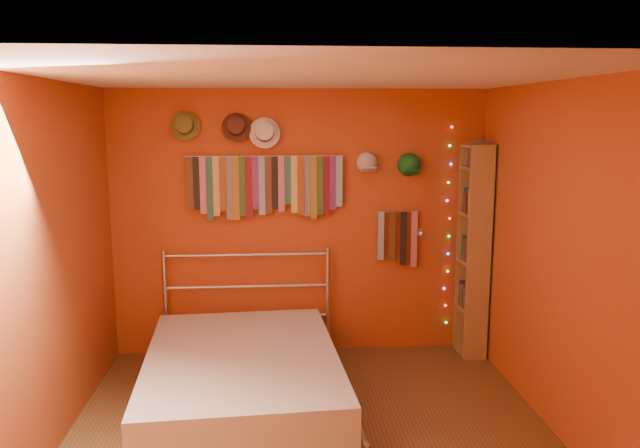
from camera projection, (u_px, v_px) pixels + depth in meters
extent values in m
plane|color=brown|center=(312.00, 441.00, 4.37)|extent=(3.50, 3.50, 0.00)
cube|color=#AA431B|center=(300.00, 224.00, 5.88)|extent=(3.50, 0.02, 2.50)
cube|color=#AA431B|center=(565.00, 264.00, 4.29)|extent=(0.02, 3.50, 2.50)
cube|color=#AA431B|center=(42.00, 273.00, 4.03)|extent=(0.02, 3.50, 2.50)
cube|color=white|center=(311.00, 76.00, 3.94)|extent=(3.50, 3.50, 0.02)
cylinder|color=#BBBBC0|center=(265.00, 156.00, 5.70)|extent=(1.45, 0.01, 0.01)
cube|color=#482718|center=(190.00, 182.00, 5.68)|extent=(0.06, 0.01, 0.47)
cube|color=black|center=(196.00, 183.00, 5.68)|extent=(0.06, 0.01, 0.48)
cube|color=#B55A85|center=(203.00, 186.00, 5.68)|extent=(0.06, 0.01, 0.52)
cube|color=#17514F|center=(210.00, 189.00, 5.70)|extent=(0.06, 0.01, 0.59)
cube|color=gold|center=(216.00, 187.00, 5.70)|extent=(0.06, 0.01, 0.55)
cube|color=brown|center=(223.00, 184.00, 5.69)|extent=(0.06, 0.01, 0.50)
cube|color=navy|center=(229.00, 188.00, 5.71)|extent=(0.06, 0.01, 0.58)
cube|color=#91621A|center=(236.00, 188.00, 5.71)|extent=(0.06, 0.01, 0.58)
cube|color=#2B481D|center=(242.00, 187.00, 5.71)|extent=(0.06, 0.01, 0.55)
cube|color=maroon|center=(249.00, 188.00, 5.73)|extent=(0.06, 0.01, 0.59)
cube|color=#541A68|center=(255.00, 183.00, 5.72)|extent=(0.06, 0.01, 0.49)
cube|color=#687EB9|center=(262.00, 186.00, 5.72)|extent=(0.06, 0.01, 0.54)
cube|color=#492B18|center=(268.00, 185.00, 5.73)|extent=(0.06, 0.01, 0.53)
cube|color=black|center=(275.00, 183.00, 5.73)|extent=(0.06, 0.01, 0.49)
cube|color=#A85469|center=(281.00, 184.00, 5.73)|extent=(0.06, 0.01, 0.51)
cube|color=#1B5F57|center=(288.00, 181.00, 5.74)|extent=(0.06, 0.01, 0.45)
cube|color=#B6B94A|center=(294.00, 185.00, 5.75)|extent=(0.06, 0.01, 0.53)
cube|color=maroon|center=(301.00, 186.00, 5.75)|extent=(0.06, 0.01, 0.54)
cube|color=#131654|center=(307.00, 186.00, 5.76)|extent=(0.06, 0.01, 0.56)
cube|color=olive|center=(314.00, 188.00, 5.76)|extent=(0.06, 0.01, 0.58)
cube|color=#265221|center=(320.00, 186.00, 5.76)|extent=(0.06, 0.01, 0.55)
cube|color=maroon|center=(326.00, 186.00, 5.78)|extent=(0.06, 0.01, 0.56)
cube|color=#4C175E|center=(333.00, 183.00, 5.77)|extent=(0.06, 0.01, 0.50)
cube|color=#6F95C6|center=(339.00, 181.00, 5.77)|extent=(0.06, 0.01, 0.47)
cylinder|color=#BBBBC0|center=(398.00, 212.00, 5.88)|extent=(0.40, 0.01, 0.01)
cube|color=#6E89C4|center=(381.00, 236.00, 5.90)|extent=(0.06, 0.01, 0.46)
cube|color=#442416|center=(392.00, 237.00, 5.90)|extent=(0.06, 0.01, 0.47)
cube|color=black|center=(403.00, 239.00, 5.90)|extent=(0.06, 0.01, 0.51)
cube|color=#B15879|center=(414.00, 239.00, 5.93)|extent=(0.06, 0.01, 0.54)
cylinder|color=brown|center=(185.00, 126.00, 5.59)|extent=(0.26, 0.07, 0.26)
cylinder|color=brown|center=(184.00, 125.00, 5.54)|extent=(0.15, 0.13, 0.17)
cylinder|color=#332314|center=(185.00, 126.00, 5.57)|extent=(0.16, 0.05, 0.16)
cylinder|color=#4B271B|center=(236.00, 127.00, 5.62)|extent=(0.27, 0.07, 0.26)
cylinder|color=#4B271B|center=(236.00, 126.00, 5.58)|extent=(0.16, 0.13, 0.17)
cylinder|color=black|center=(236.00, 127.00, 5.60)|extent=(0.16, 0.05, 0.16)
cylinder|color=silver|center=(265.00, 133.00, 5.65)|extent=(0.28, 0.07, 0.28)
cylinder|color=silver|center=(265.00, 132.00, 5.60)|extent=(0.17, 0.14, 0.18)
cylinder|color=black|center=(265.00, 132.00, 5.63)|extent=(0.17, 0.06, 0.17)
ellipsoid|color=beige|center=(367.00, 162.00, 5.78)|extent=(0.19, 0.14, 0.19)
cube|color=beige|center=(369.00, 170.00, 5.67)|extent=(0.14, 0.10, 0.06)
ellipsoid|color=#19722D|center=(409.00, 165.00, 5.81)|extent=(0.20, 0.15, 0.20)
cube|color=#19722D|center=(412.00, 172.00, 5.70)|extent=(0.14, 0.11, 0.06)
sphere|color=#FF3333|center=(452.00, 127.00, 5.79)|extent=(0.02, 0.02, 0.02)
sphere|color=#33FF4C|center=(450.00, 146.00, 5.82)|extent=(0.02, 0.02, 0.02)
sphere|color=#4C66FF|center=(451.00, 164.00, 5.85)|extent=(0.02, 0.02, 0.02)
sphere|color=yellow|center=(449.00, 182.00, 5.88)|extent=(0.02, 0.02, 0.02)
sphere|color=#FF4CCC|center=(447.00, 201.00, 5.91)|extent=(0.02, 0.02, 0.02)
sphere|color=#FF3333|center=(450.00, 218.00, 5.94)|extent=(0.02, 0.02, 0.02)
sphere|color=#33FF4C|center=(449.00, 236.00, 5.97)|extent=(0.02, 0.02, 0.02)
sphere|color=#4C66FF|center=(448.00, 254.00, 6.00)|extent=(0.02, 0.02, 0.02)
sphere|color=yellow|center=(448.00, 271.00, 6.03)|extent=(0.02, 0.02, 0.02)
sphere|color=#FF4CCC|center=(444.00, 288.00, 6.05)|extent=(0.02, 0.02, 0.02)
sphere|color=#FF3333|center=(445.00, 306.00, 6.08)|extent=(0.02, 0.02, 0.02)
sphere|color=#33FF4C|center=(446.00, 322.00, 6.11)|extent=(0.02, 0.02, 0.02)
cylinder|color=#BBBBC0|center=(416.00, 231.00, 5.95)|extent=(0.03, 0.03, 0.03)
cylinder|color=#BBBBC0|center=(418.00, 230.00, 5.84)|extent=(0.01, 0.25, 0.08)
sphere|color=white|center=(421.00, 234.00, 5.71)|extent=(0.07, 0.07, 0.07)
cube|color=olive|center=(480.00, 255.00, 5.67)|extent=(0.24, 0.02, 2.00)
cube|color=olive|center=(469.00, 248.00, 5.98)|extent=(0.24, 0.02, 2.00)
cube|color=olive|center=(486.00, 251.00, 5.83)|extent=(0.02, 0.34, 2.00)
cube|color=olive|center=(470.00, 351.00, 5.99)|extent=(0.24, 0.32, 0.02)
cube|color=olive|center=(472.00, 308.00, 5.92)|extent=(0.24, 0.32, 0.02)
cube|color=olive|center=(474.00, 262.00, 5.84)|extent=(0.24, 0.32, 0.02)
cube|color=olive|center=(476.00, 215.00, 5.76)|extent=(0.24, 0.32, 0.02)
cube|color=olive|center=(478.00, 168.00, 5.69)|extent=(0.24, 0.32, 0.02)
cube|color=olive|center=(479.00, 146.00, 5.66)|extent=(0.24, 0.32, 0.02)
cylinder|color=#BBBBC0|center=(166.00, 304.00, 5.81)|extent=(0.04, 0.04, 1.03)
cylinder|color=#BBBBC0|center=(328.00, 301.00, 5.93)|extent=(0.04, 0.04, 1.03)
cylinder|color=#BBBBC0|center=(248.00, 316.00, 5.89)|extent=(1.52, 0.03, 0.03)
cylinder|color=#BBBBC0|center=(247.00, 287.00, 5.84)|extent=(1.52, 0.03, 0.03)
cylinder|color=#BBBBC0|center=(246.00, 255.00, 5.79)|extent=(1.52, 0.03, 0.03)
cube|color=beige|center=(242.00, 378.00, 4.85)|extent=(1.59, 2.15, 0.41)
cylinder|color=#BBBBC0|center=(143.00, 384.00, 4.80)|extent=(0.16, 2.06, 0.03)
cylinder|color=#BBBBC0|center=(339.00, 378.00, 4.91)|extent=(0.16, 2.06, 0.03)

